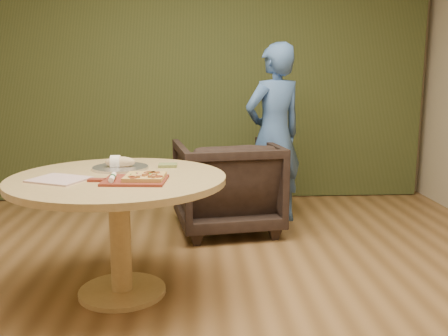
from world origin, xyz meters
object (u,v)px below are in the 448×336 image
flatbread_pizza (145,177)px  serving_tray (120,168)px  person_standing (274,135)px  cutlery_roll (113,177)px  pizza_paddle (133,180)px  armchair (227,181)px  pedestal_table (119,199)px  bread_roll (119,162)px

flatbread_pizza → serving_tray: (-0.20, 0.39, -0.02)m
person_standing → cutlery_roll: bearing=27.6°
pizza_paddle → serving_tray: serving_tray is taller
serving_tray → armchair: 1.31m
pedestal_table → armchair: (0.73, 1.26, -0.17)m
pizza_paddle → armchair: (0.62, 1.41, -0.32)m
pizza_paddle → cutlery_roll: (-0.11, -0.02, 0.02)m
pedestal_table → person_standing: (1.17, 1.47, 0.20)m
armchair → bread_roll: bearing=44.6°
flatbread_pizza → serving_tray: size_ratio=0.67×
pizza_paddle → serving_tray: (-0.13, 0.39, -0.00)m
bread_roll → person_standing: person_standing is taller
pedestal_table → armchair: armchair is taller
flatbread_pizza → cutlery_roll: size_ratio=1.20×
pizza_paddle → armchair: size_ratio=0.53×
armchair → cutlery_roll: bearing=54.0°
pedestal_table → armchair: size_ratio=1.49×
cutlery_roll → serving_tray: (-0.02, 0.41, -0.02)m
pizza_paddle → armchair: armchair is taller
serving_tray → pizza_paddle: bearing=-71.7°
person_standing → bread_roll: bearing=19.0°
bread_roll → armchair: bearing=53.4°
pedestal_table → cutlery_roll: cutlery_roll is taller
flatbread_pizza → person_standing: size_ratio=0.15×
pizza_paddle → cutlery_roll: size_ratio=2.30×
pedestal_table → flatbread_pizza: bearing=-40.4°
armchair → serving_tray: bearing=44.9°
person_standing → serving_tray: bearing=19.2°
serving_tray → person_standing: (1.19, 1.23, 0.05)m
cutlery_roll → bread_roll: bearing=89.9°
person_standing → armchair: bearing=-1.0°
pizza_paddle → person_standing: 1.94m
person_standing → pizza_paddle: bearing=30.0°
cutlery_roll → bread_roll: size_ratio=1.03×
serving_tray → armchair: armchair is taller
serving_tray → person_standing: size_ratio=0.22×
pedestal_table → pizza_paddle: pizza_paddle is taller
serving_tray → bread_roll: size_ratio=1.84×
pedestal_table → cutlery_roll: (-0.00, -0.17, 0.17)m
bread_roll → cutlery_roll: bearing=-86.5°
pizza_paddle → serving_tray: 0.41m
pedestal_table → person_standing: person_standing is taller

